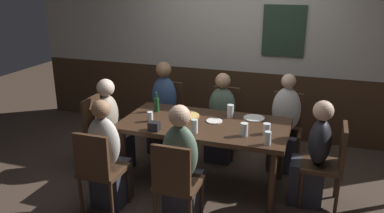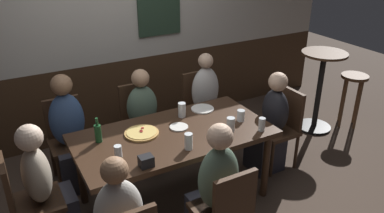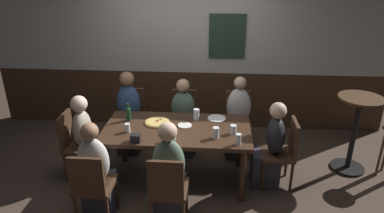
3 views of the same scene
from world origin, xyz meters
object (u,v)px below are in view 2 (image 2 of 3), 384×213
at_px(chair_right_far, 200,104).
at_px(plate_white_large, 202,109).
at_px(pint_glass_stout, 231,125).
at_px(bar_stool, 353,86).
at_px(plate_white_small, 179,127).
at_px(person_left_far, 71,141).
at_px(chair_mid_near, 226,210).
at_px(beer_bottle_green, 98,133).
at_px(chair_head_east, 282,124).
at_px(pizza, 142,133).
at_px(chair_head_west, 26,199).
at_px(dining_table, 174,140).
at_px(beer_glass_tall, 189,142).
at_px(person_head_east, 270,130).
at_px(side_bar_table, 320,85).
at_px(tumbler_short, 241,116).
at_px(chair_left_far, 67,135).
at_px(person_head_west, 47,195).
at_px(person_right_far, 207,110).
at_px(highball_clear, 182,111).
at_px(person_mid_far, 145,127).
at_px(pint_glass_pale, 262,125).
at_px(condiment_caddy, 146,161).
at_px(beer_glass_half, 118,152).
at_px(chair_mid_far, 139,119).

relative_size(chair_right_far, plate_white_large, 3.75).
distance_m(pint_glass_stout, bar_stool, 2.33).
bearing_deg(plate_white_large, plate_white_small, -149.35).
bearing_deg(plate_white_large, person_left_far, 161.94).
height_order(chair_mid_near, beer_bottle_green, beer_bottle_green).
xyz_separation_m(chair_head_east, chair_mid_near, (-1.32, -0.88, 0.00)).
height_order(chair_head_east, pizza, chair_head_east).
bearing_deg(chair_head_west, dining_table, 0.00).
relative_size(dining_table, plate_white_small, 10.26).
height_order(chair_head_east, beer_glass_tall, beer_glass_tall).
bearing_deg(person_head_east, side_bar_table, 20.00).
bearing_deg(beer_glass_tall, tumbler_short, 17.17).
xyz_separation_m(chair_right_far, chair_left_far, (-1.58, 0.00, 0.00)).
distance_m(person_head_west, pint_glass_stout, 1.68).
bearing_deg(chair_head_west, pizza, 6.61).
distance_m(person_right_far, highball_clear, 0.80).
distance_m(person_mid_far, person_head_west, 1.36).
relative_size(person_head_east, side_bar_table, 1.06).
distance_m(person_head_west, beer_glass_tall, 1.23).
height_order(dining_table, person_head_east, person_head_east).
relative_size(person_head_west, pint_glass_pale, 8.70).
bearing_deg(person_left_far, pizza, -48.43).
bearing_deg(condiment_caddy, plate_white_large, 36.61).
bearing_deg(person_mid_far, bar_stool, -9.32).
distance_m(person_left_far, tumbler_short, 1.70).
height_order(person_mid_far, tumbler_short, person_mid_far).
distance_m(chair_left_far, person_left_far, 0.16).
xyz_separation_m(plate_white_large, condiment_caddy, (-0.91, -0.68, 0.04)).
bearing_deg(side_bar_table, highball_clear, -175.68).
xyz_separation_m(chair_head_west, pint_glass_pale, (2.05, -0.35, 0.30)).
xyz_separation_m(person_right_far, plate_white_small, (-0.70, -0.65, 0.26)).
bearing_deg(person_mid_far, pizza, -113.92).
bearing_deg(bar_stool, beer_glass_half, -172.94).
bearing_deg(person_left_far, chair_left_far, 90.00).
relative_size(person_head_east, person_head_west, 0.99).
relative_size(person_right_far, person_left_far, 0.97).
relative_size(chair_mid_far, beer_glass_half, 8.20).
bearing_deg(chair_mid_far, person_left_far, -168.57).
relative_size(person_mid_far, tumbler_short, 10.18).
relative_size(chair_right_far, beer_bottle_green, 3.81).
xyz_separation_m(pint_glass_stout, bar_stool, (2.27, 0.48, -0.24)).
xyz_separation_m(pint_glass_pale, side_bar_table, (1.56, 0.77, -0.18)).
relative_size(dining_table, person_right_far, 1.54).
relative_size(chair_head_east, condiment_caddy, 8.00).
height_order(highball_clear, side_bar_table, side_bar_table).
distance_m(tumbler_short, plate_white_small, 0.61).
xyz_separation_m(chair_mid_far, plate_white_small, (0.09, -0.81, 0.25)).
xyz_separation_m(chair_head_west, bar_stool, (4.06, 0.26, 0.07)).
height_order(person_right_far, plate_white_large, person_right_far).
height_order(chair_mid_near, beer_glass_tall, beer_glass_tall).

